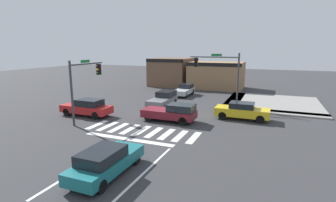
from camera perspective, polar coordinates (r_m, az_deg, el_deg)
ground_plane at (r=23.81m, az=-0.69°, el=-3.42°), size 120.00×120.00×0.00m
crosswalk_near at (r=19.92m, az=-5.78°, el=-6.49°), size 8.72×2.57×0.01m
lane_markings at (r=13.11m, az=-19.29°, el=-17.13°), size 6.80×24.25×0.01m
bike_detector_marking at (r=15.88m, az=-8.23°, el=-11.36°), size 1.01×1.01×0.01m
curb_corner_northeast at (r=31.19m, az=20.94°, el=-0.46°), size 10.00×10.60×0.15m
storefront_row at (r=42.18m, az=5.57°, el=6.05°), size 14.68×6.66×4.48m
traffic_signal_northeast at (r=27.84m, az=11.12°, el=6.75°), size 5.19×0.32×5.66m
traffic_signal_southwest at (r=22.87m, az=-17.81°, el=4.61°), size 0.32×4.13×5.21m
car_gray at (r=28.04m, az=-1.00°, el=0.45°), size 1.85×4.59×1.51m
car_silver at (r=34.33m, az=3.61°, el=2.43°), size 1.75×4.28×1.43m
car_red at (r=25.02m, az=-17.31°, el=-1.35°), size 4.77×1.77×1.57m
car_maroon at (r=22.13m, az=0.88°, el=-2.50°), size 4.57×1.86×1.55m
car_teal at (r=13.40m, az=-13.52°, el=-12.72°), size 1.75×4.53×1.41m
car_yellow at (r=23.64m, az=15.92°, el=-2.07°), size 4.59×1.75×1.50m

